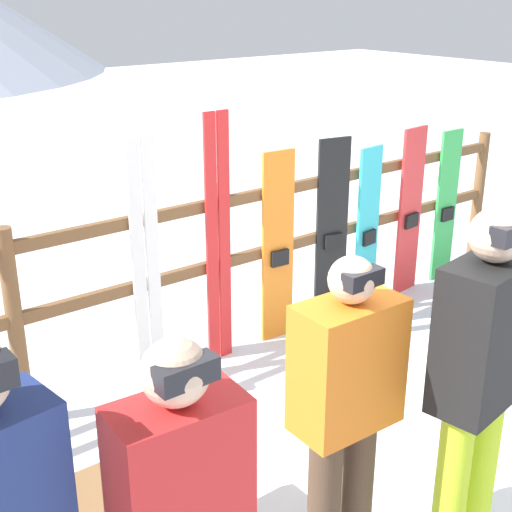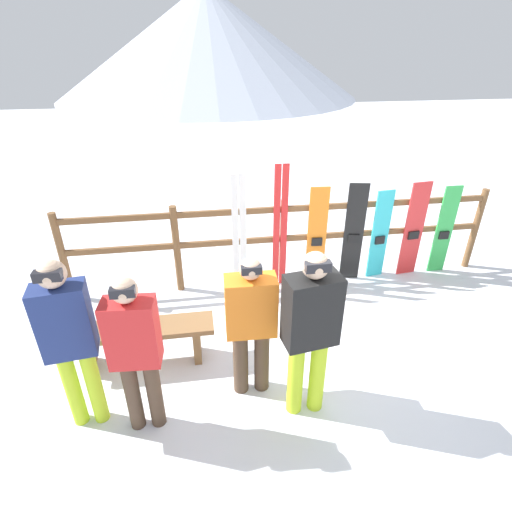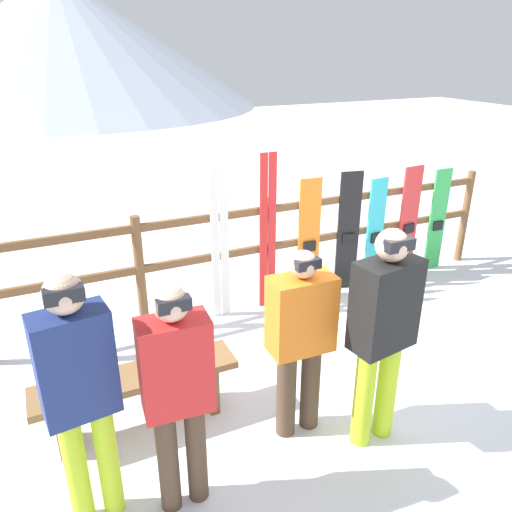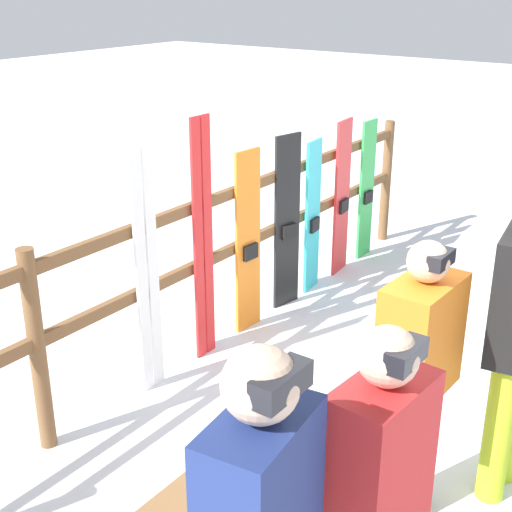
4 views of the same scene
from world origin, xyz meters
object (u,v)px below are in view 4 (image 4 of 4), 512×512
Objects in this scene: person_orange at (418,367)px; snowboard_black_stripe at (287,223)px; ski_pair_red at (203,242)px; snowboard_red at (342,198)px; person_red at (377,496)px; ski_pair_white at (147,274)px; snowboard_green at (367,190)px; snowboard_orange at (248,243)px; snowboard_cyan at (313,217)px.

person_orange reaches higher than snowboard_black_stripe.
ski_pair_red is 2.01m from snowboard_red.
person_red is (-1.02, -0.29, 0.06)m from person_orange.
ski_pair_white is 1.66m from snowboard_black_stripe.
person_orange is 0.96× the size of person_red.
ski_pair_red is 1.30× the size of snowboard_green.
ski_pair_white is 1.16× the size of snowboard_orange.
snowboard_black_stripe is 0.41m from snowboard_cyan.
snowboard_green is (0.49, -0.00, -0.04)m from snowboard_red.
snowboard_cyan is 0.99× the size of snowboard_green.
person_red is 1.08× the size of snowboard_black_stripe.
ski_pair_red reaches higher than person_red.
snowboard_cyan is at bearing -0.10° from ski_pair_white.
person_orange is 1.05× the size of snowboard_red.
person_orange is 3.74m from snowboard_green.
snowboard_red is at bearing 0.01° from snowboard_cyan.
person_orange is at bearing -148.56° from snowboard_green.
snowboard_orange reaches higher than snowboard_cyan.
snowboard_orange is (1.22, 1.95, -0.15)m from person_orange.
snowboard_green is at bearing -0.08° from ski_pair_red.
snowboard_red is at bearing -0.00° from snowboard_black_stripe.
snowboard_green is (1.42, -0.00, -0.05)m from snowboard_black_stripe.
ski_pair_white is (0.11, 1.95, -0.03)m from person_orange.
ski_pair_red reaches higher than snowboard_cyan.
snowboard_orange is 0.98× the size of snowboard_black_stripe.
snowboard_green is at bearing -0.07° from ski_pair_white.
person_orange reaches higher than snowboard_green.
snowboard_cyan is at bearing -0.14° from ski_pair_red.
snowboard_black_stripe reaches higher than snowboard_orange.
person_orange is 1.05× the size of snowboard_orange.
snowboard_red is 0.50m from snowboard_green.
snowboard_red reaches higher than snowboard_green.
ski_pair_red reaches higher than snowboard_orange.
snowboard_red is 1.06× the size of snowboard_green.
person_red is 1.10× the size of snowboard_orange.
person_red reaches higher than snowboard_cyan.
snowboard_orange is 1.47m from snowboard_red.
snowboard_cyan is at bearing -0.01° from snowboard_orange.
person_red is 4.34m from snowboard_red.
ski_pair_red is (1.70, 2.24, -0.03)m from person_red.
snowboard_red is (3.71, 2.24, -0.21)m from person_red.
snowboard_orange is at bearing 57.99° from person_orange.
snowboard_red is at bearing -0.10° from ski_pair_red.
snowboard_green is at bearing -0.00° from snowboard_black_stripe.
person_orange is 1.95m from ski_pair_white.
ski_pair_red is at bearing 70.70° from person_orange.
snowboard_black_stripe is at bearing -0.12° from ski_pair_white.
snowboard_black_stripe is at bearing 38.78° from person_red.
ski_pair_red is at bearing 179.82° from snowboard_black_stripe.
snowboard_black_stripe is (2.79, 2.24, -0.19)m from person_red.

